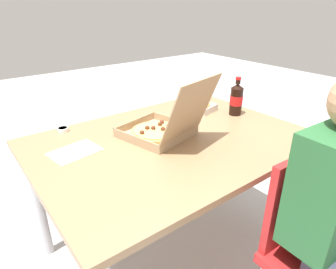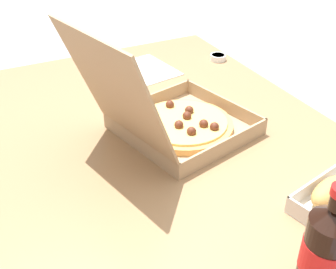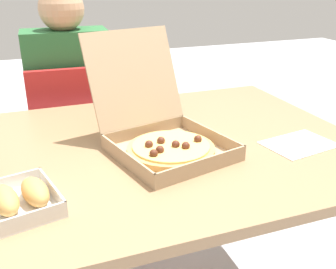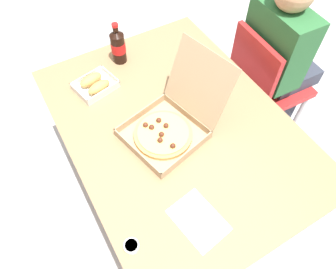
# 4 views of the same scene
# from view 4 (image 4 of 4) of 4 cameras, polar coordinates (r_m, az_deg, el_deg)

# --- Properties ---
(ground_plane) EXTENTS (10.00, 10.00, 0.00)m
(ground_plane) POSITION_cam_4_polar(r_m,az_deg,el_deg) (2.05, 0.96, -10.03)
(ground_plane) COLOR #B2B2B7
(dining_table) EXTENTS (1.31, 0.95, 0.71)m
(dining_table) POSITION_cam_4_polar(r_m,az_deg,el_deg) (1.50, 1.30, 0.42)
(dining_table) COLOR #997551
(dining_table) RESTS_ON ground_plane
(chair) EXTENTS (0.42, 0.42, 0.83)m
(chair) POSITION_cam_4_polar(r_m,az_deg,el_deg) (2.02, 16.71, 9.00)
(chair) COLOR red
(chair) RESTS_ON ground_plane
(diner_person) EXTENTS (0.37, 0.42, 1.15)m
(diner_person) POSITION_cam_4_polar(r_m,az_deg,el_deg) (1.92, 19.60, 13.77)
(diner_person) COLOR #333847
(diner_person) RESTS_ON ground_plane
(pizza_box_open) EXTENTS (0.39, 0.47, 0.33)m
(pizza_box_open) POSITION_cam_4_polar(r_m,az_deg,el_deg) (1.37, 0.24, 1.71)
(pizza_box_open) COLOR tan
(pizza_box_open) RESTS_ON dining_table
(bread_side_box) EXTENTS (0.19, 0.22, 0.06)m
(bread_side_box) POSITION_cam_4_polar(r_m,az_deg,el_deg) (1.60, -12.94, 8.78)
(bread_side_box) COLOR white
(bread_side_box) RESTS_ON dining_table
(cola_bottle) EXTENTS (0.07, 0.07, 0.22)m
(cola_bottle) POSITION_cam_4_polar(r_m,az_deg,el_deg) (1.68, -8.94, 15.42)
(cola_bottle) COLOR black
(cola_bottle) RESTS_ON dining_table
(paper_menu) EXTENTS (0.23, 0.18, 0.00)m
(paper_menu) POSITION_cam_4_polar(r_m,az_deg,el_deg) (1.23, 5.48, -15.01)
(paper_menu) COLOR white
(paper_menu) RESTS_ON dining_table
(dipping_sauce_cup) EXTENTS (0.06, 0.06, 0.02)m
(dipping_sauce_cup) POSITION_cam_4_polar(r_m,az_deg,el_deg) (1.19, -6.58, -19.22)
(dipping_sauce_cup) COLOR white
(dipping_sauce_cup) RESTS_ON dining_table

